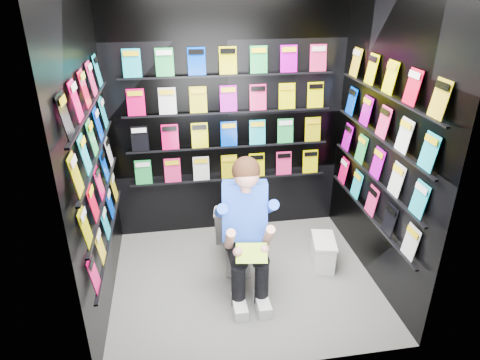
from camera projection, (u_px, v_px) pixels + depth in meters
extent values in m
plane|color=slate|center=(244.00, 280.00, 4.02)|extent=(2.40, 2.40, 0.00)
cube|color=black|center=(228.00, 116.00, 4.35)|extent=(2.40, 0.04, 2.60)
cube|color=black|center=(274.00, 212.00, 2.57)|extent=(2.40, 0.04, 2.60)
cube|color=black|center=(92.00, 161.00, 3.29)|extent=(0.04, 2.00, 2.60)
cube|color=black|center=(384.00, 143.00, 3.64)|extent=(0.04, 2.00, 2.60)
imported|color=white|center=(237.00, 228.00, 4.16)|extent=(0.53, 0.81, 0.73)
cube|color=silver|center=(323.00, 253.00, 4.19)|extent=(0.26, 0.39, 0.26)
cube|color=silver|center=(324.00, 241.00, 4.13)|extent=(0.28, 0.41, 0.03)
cube|color=green|center=(252.00, 253.00, 3.42)|extent=(0.27, 0.18, 0.11)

